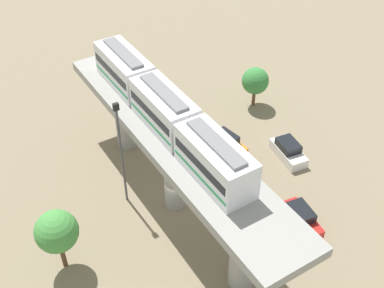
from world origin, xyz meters
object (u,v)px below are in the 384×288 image
Objects in this scene: parked_car_orange at (226,144)px; tree_near_viaduct at (57,232)px; parked_car_white at (288,151)px; train at (164,109)px; tree_mid_lot at (255,81)px; parked_car_red at (300,218)px; signal_post at (121,150)px.

tree_near_viaduct reaches higher than parked_car_orange.
parked_car_orange is 1.00× the size of parked_car_white.
train is 11.59m from parked_car_orange.
train is 11.96m from tree_near_viaduct.
parked_car_orange is 8.64m from tree_mid_lot.
parked_car_orange is 1.00× the size of parked_car_red.
parked_car_red is 1.00× the size of parked_car_white.
train is at bearing -173.08° from parked_car_orange.
parked_car_orange is 0.44× the size of signal_post.
tree_near_viaduct reaches higher than parked_car_red.
tree_mid_lot is at bearing 20.38° from tree_near_viaduct.
signal_post is (-3.40, 1.26, -3.49)m from train.
train is 4.64× the size of parked_car_red.
train is 3.73× the size of tree_near_viaduct.
tree_near_viaduct is (-22.60, -0.64, 3.13)m from parked_car_white.
parked_car_orange is 11.08m from parked_car_red.
signal_post reaches higher than parked_car_red.
tree_mid_lot is at bearing 25.19° from parked_car_orange.
train reaches higher than parked_car_orange.
parked_car_orange is 19.05m from tree_near_viaduct.
signal_post is (-10.78, 10.16, 4.86)m from parked_car_red.
parked_car_white is at bearing -11.36° from signal_post.
tree_mid_lot reaches higher than parked_car_orange.
train is 14.85m from parked_car_white.
tree_mid_lot is at bearing 24.99° from train.
parked_car_orange and parked_car_red have the same top height.
parked_car_orange is at bearing 146.46° from parked_car_white.
parked_car_red is 0.99× the size of tree_mid_lot.
train is 2.02× the size of signal_post.
tree_near_viaduct is (-18.20, -4.67, 3.13)m from parked_car_orange.
parked_car_red is (7.38, -8.90, -8.36)m from train.
parked_car_white is 22.82m from tree_near_viaduct.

